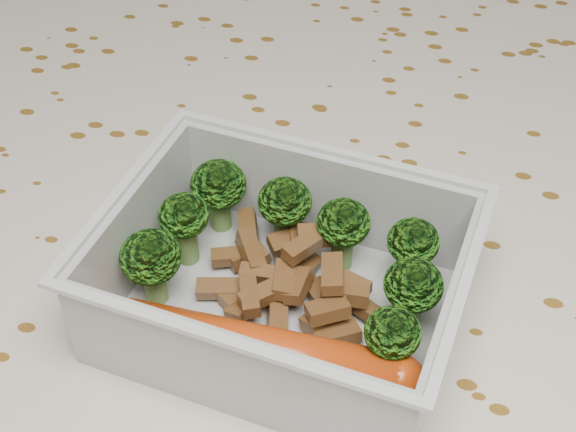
# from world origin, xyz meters

# --- Properties ---
(dining_table) EXTENTS (1.40, 0.90, 0.75)m
(dining_table) POSITION_xyz_m (0.00, 0.00, 0.67)
(dining_table) COLOR brown
(dining_table) RESTS_ON ground
(tablecloth) EXTENTS (1.46, 0.96, 0.19)m
(tablecloth) POSITION_xyz_m (0.00, 0.00, 0.72)
(tablecloth) COLOR beige
(tablecloth) RESTS_ON dining_table
(lunch_container) EXTENTS (0.18, 0.15, 0.06)m
(lunch_container) POSITION_xyz_m (0.01, -0.04, 0.78)
(lunch_container) COLOR silver
(lunch_container) RESTS_ON tablecloth
(broccoli_florets) EXTENTS (0.15, 0.10, 0.04)m
(broccoli_florets) POSITION_xyz_m (0.01, -0.02, 0.79)
(broccoli_florets) COLOR #608C3F
(broccoli_florets) RESTS_ON lunch_container
(meat_pile) EXTENTS (0.10, 0.07, 0.03)m
(meat_pile) POSITION_xyz_m (0.01, -0.03, 0.77)
(meat_pile) COLOR brown
(meat_pile) RESTS_ON lunch_container
(sausage) EXTENTS (0.14, 0.03, 0.02)m
(sausage) POSITION_xyz_m (0.01, -0.08, 0.77)
(sausage) COLOR #C23B0D
(sausage) RESTS_ON lunch_container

